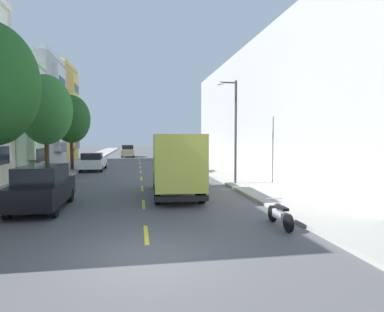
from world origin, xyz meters
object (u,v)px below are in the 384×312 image
object	(u,v)px
street_lamp	(233,124)
parked_pickup_teal	(173,155)
delivery_box_truck	(176,161)
parked_hatchback_burgundy	(190,164)
street_tree_second	(46,110)
parked_pickup_charcoal	(168,152)
parked_suv_black	(42,187)
parked_motorcycle	(280,215)
street_tree_third	(71,119)
parked_pickup_white	(93,162)
moving_champagne_sedan	(128,151)

from	to	relation	value
street_lamp	parked_pickup_teal	bearing A→B (deg)	94.46
delivery_box_truck	parked_hatchback_burgundy	bearing A→B (deg)	77.59
delivery_box_truck	parked_pickup_teal	world-z (taller)	delivery_box_truck
street_tree_second	street_lamp	distance (m)	12.74
street_tree_second	delivery_box_truck	xyz separation A→B (m)	(8.19, -6.28, -3.15)
parked_pickup_charcoal	parked_suv_black	size ratio (longest dim) A/B	1.11
street_tree_second	street_lamp	size ratio (longest dim) A/B	1.08
parked_hatchback_burgundy	parked_pickup_charcoal	xyz separation A→B (m)	(0.02, 22.69, 0.07)
parked_pickup_teal	parked_motorcycle	world-z (taller)	parked_pickup_teal
street_lamp	parked_pickup_teal	distance (m)	22.33
street_tree_third	parked_pickup_white	xyz separation A→B (m)	(1.98, -0.16, -4.04)
parked_pickup_charcoal	moving_champagne_sedan	bearing A→B (deg)	163.30
parked_pickup_teal	parked_pickup_charcoal	world-z (taller)	same
moving_champagne_sedan	delivery_box_truck	bearing A→B (deg)	-84.37
street_tree_second	parked_pickup_charcoal	size ratio (longest dim) A/B	1.36
street_tree_second	street_lamp	xyz separation A→B (m)	(12.35, -2.97, -0.99)
street_tree_third	moving_champagne_sedan	bearing A→B (deg)	77.87
street_tree_second	street_lamp	world-z (taller)	street_tree_second
street_tree_third	parked_motorcycle	bearing A→B (deg)	-62.96
street_tree_second	parked_motorcycle	bearing A→B (deg)	-49.48
parked_hatchback_burgundy	moving_champagne_sedan	distance (m)	25.34
parked_pickup_charcoal	parked_motorcycle	world-z (taller)	parked_pickup_charcoal
parked_pickup_teal	parked_hatchback_burgundy	xyz separation A→B (m)	(0.19, -13.44, -0.07)
parked_suv_black	delivery_box_truck	bearing A→B (deg)	21.99
parked_pickup_charcoal	street_lamp	bearing A→B (deg)	-87.23
street_tree_second	parked_hatchback_burgundy	size ratio (longest dim) A/B	1.82
street_tree_third	delivery_box_truck	size ratio (longest dim) A/B	0.98
street_tree_third	street_lamp	xyz separation A→B (m)	(12.35, -11.77, -0.83)
parked_pickup_white	parked_hatchback_burgundy	bearing A→B (deg)	-18.82
parked_motorcycle	parked_pickup_charcoal	bearing A→B (deg)	90.44
street_tree_second	parked_suv_black	size ratio (longest dim) A/B	1.52
delivery_box_truck	parked_hatchback_burgundy	distance (m)	12.24
moving_champagne_sedan	parked_motorcycle	bearing A→B (deg)	-81.39
street_lamp	parked_hatchback_burgundy	world-z (taller)	street_lamp
street_tree_second	delivery_box_truck	world-z (taller)	street_tree_second
parked_hatchback_burgundy	parked_motorcycle	xyz separation A→B (m)	(0.34, -18.68, -0.35)
delivery_box_truck	parked_motorcycle	size ratio (longest dim) A/B	3.46
street_lamp	parked_pickup_teal	xyz separation A→B (m)	(-1.72, 22.03, -3.22)
street_tree_second	moving_champagne_sedan	bearing A→B (deg)	81.34
street_tree_third	parked_pickup_teal	size ratio (longest dim) A/B	1.31
parked_suv_black	parked_motorcycle	bearing A→B (deg)	-24.99
parked_hatchback_burgundy	parked_pickup_charcoal	bearing A→B (deg)	89.96
parked_pickup_charcoal	parked_motorcycle	size ratio (longest dim) A/B	2.61
delivery_box_truck	parked_suv_black	xyz separation A→B (m)	(-6.20, -2.50, -0.90)
delivery_box_truck	parked_suv_black	distance (m)	6.74
parked_pickup_white	parked_suv_black	world-z (taller)	parked_suv_black
street_tree_second	parked_pickup_charcoal	distance (m)	30.61
street_lamp	parked_pickup_white	distance (m)	15.89
street_tree_third	parked_hatchback_burgundy	size ratio (longest dim) A/B	1.74
moving_champagne_sedan	parked_motorcycle	size ratio (longest dim) A/B	2.34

